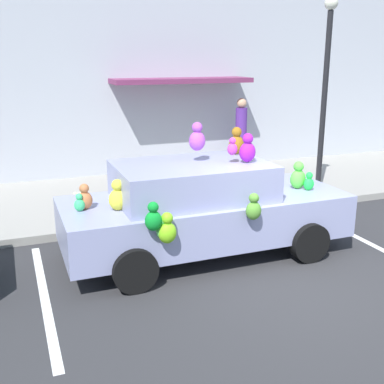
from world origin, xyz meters
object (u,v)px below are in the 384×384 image
teddy_bear_on_sidewalk (80,208)px  street_lamp_post (326,79)px  plush_covered_car (202,208)px  pedestrian_walking_past (241,135)px

teddy_bear_on_sidewalk → street_lamp_post: 5.76m
plush_covered_car → pedestrian_walking_past: size_ratio=2.37×
street_lamp_post → pedestrian_walking_past: size_ratio=2.17×
street_lamp_post → plush_covered_car: bearing=-151.8°
teddy_bear_on_sidewalk → plush_covered_car: bearing=-48.9°
teddy_bear_on_sidewalk → pedestrian_walking_past: (4.78, 2.91, 0.65)m
street_lamp_post → teddy_bear_on_sidewalk: bearing=-179.6°
teddy_bear_on_sidewalk → pedestrian_walking_past: 5.64m
plush_covered_car → pedestrian_walking_past: bearing=57.1°
pedestrian_walking_past → teddy_bear_on_sidewalk: bearing=-148.7°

